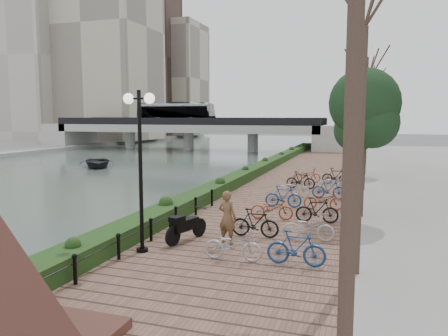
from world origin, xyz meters
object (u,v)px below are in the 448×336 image
at_px(boat, 97,162).
at_px(lamppost, 140,137).
at_px(pedestrian, 227,217).
at_px(motorcycle, 187,225).

bearing_deg(boat, lamppost, -89.54).
relative_size(pedestrian, boat, 0.39).
bearing_deg(lamppost, boat, 127.23).
bearing_deg(motorcycle, boat, 147.29).
distance_m(motorcycle, boat, 27.00).
distance_m(lamppost, pedestrian, 3.83).
bearing_deg(pedestrian, boat, -31.91).
height_order(pedestrian, boat, pedestrian).
xyz_separation_m(motorcycle, boat, (-17.56, 20.50, -0.54)).
xyz_separation_m(lamppost, boat, (-16.71, 21.99, -3.56)).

